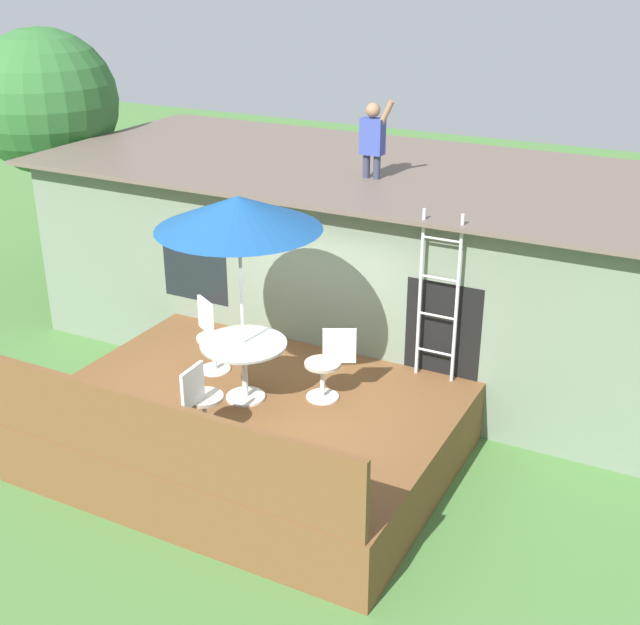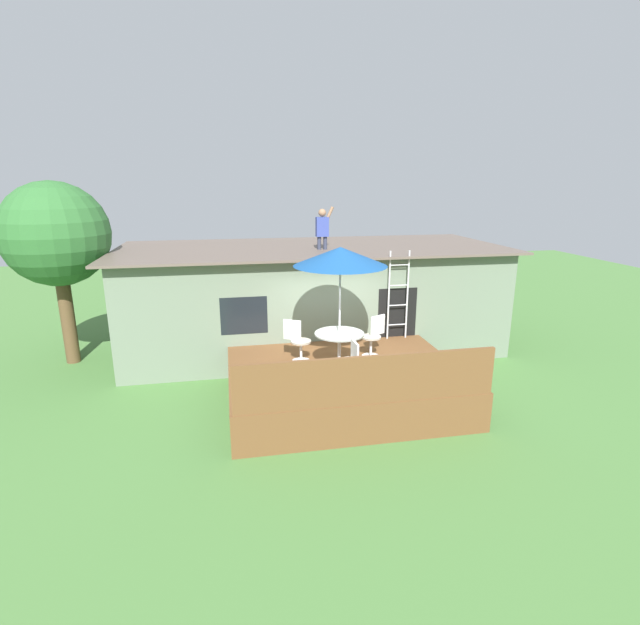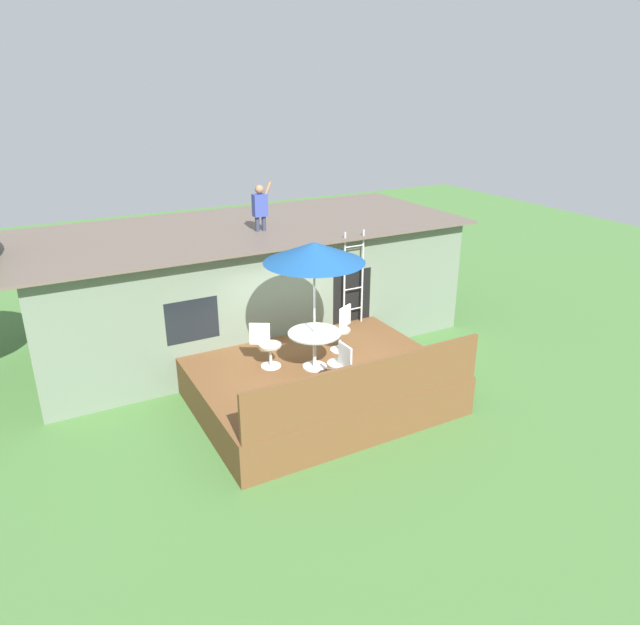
% 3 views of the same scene
% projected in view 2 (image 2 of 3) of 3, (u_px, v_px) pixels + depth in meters
% --- Properties ---
extents(ground_plane, '(40.00, 40.00, 0.00)m').
position_uv_depth(ground_plane, '(342.00, 398.00, 10.44)').
color(ground_plane, '#477538').
extents(house, '(10.50, 4.50, 2.87)m').
position_uv_depth(house, '(313.00, 297.00, 13.46)').
color(house, slate).
rests_on(house, ground).
extents(deck, '(4.82, 3.95, 0.80)m').
position_uv_depth(deck, '(342.00, 381.00, 10.33)').
color(deck, brown).
rests_on(deck, ground).
extents(deck_railing, '(4.72, 0.08, 0.90)m').
position_uv_depth(deck_railing, '(368.00, 380.00, 8.29)').
color(deck_railing, brown).
rests_on(deck_railing, deck).
extents(patio_table, '(1.04, 1.04, 0.74)m').
position_uv_depth(patio_table, '(339.00, 340.00, 9.95)').
color(patio_table, silver).
rests_on(patio_table, deck).
extents(patio_umbrella, '(1.90, 1.90, 2.54)m').
position_uv_depth(patio_umbrella, '(340.00, 257.00, 9.48)').
color(patio_umbrella, silver).
rests_on(patio_umbrella, deck).
extents(step_ladder, '(0.52, 0.04, 2.20)m').
position_uv_depth(step_ladder, '(398.00, 295.00, 11.65)').
color(step_ladder, silver).
rests_on(step_ladder, deck).
extents(person_figure, '(0.47, 0.20, 1.11)m').
position_uv_depth(person_figure, '(323.00, 226.00, 12.36)').
color(person_figure, '#33384C').
rests_on(person_figure, house).
extents(patio_chair_left, '(0.57, 0.44, 0.92)m').
position_uv_depth(patio_chair_left, '(298.00, 341.00, 10.29)').
color(patio_chair_left, silver).
rests_on(patio_chair_left, deck).
extents(patio_chair_right, '(0.58, 0.44, 0.92)m').
position_uv_depth(patio_chair_right, '(373.00, 337.00, 10.60)').
color(patio_chair_right, silver).
rests_on(patio_chair_right, deck).
extents(patio_chair_near, '(0.44, 0.62, 0.92)m').
position_uv_depth(patio_chair_near, '(353.00, 363.00, 9.07)').
color(patio_chair_near, silver).
rests_on(patio_chair_near, deck).
extents(backyard_tree, '(2.57, 2.57, 4.63)m').
position_uv_depth(backyard_tree, '(56.00, 236.00, 11.69)').
color(backyard_tree, brown).
rests_on(backyard_tree, ground).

